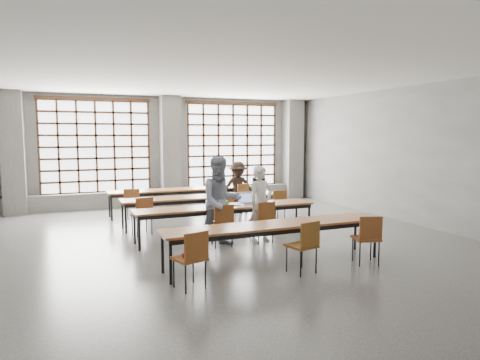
% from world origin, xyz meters
% --- Properties ---
extents(floor, '(11.00, 11.00, 0.00)m').
position_xyz_m(floor, '(0.00, 0.00, 0.00)').
color(floor, '#474745').
rests_on(floor, ground).
extents(ceiling, '(11.00, 11.00, 0.00)m').
position_xyz_m(ceiling, '(0.00, 0.00, 3.50)').
color(ceiling, silver).
rests_on(ceiling, floor).
extents(wall_back, '(10.00, 0.00, 10.00)m').
position_xyz_m(wall_back, '(0.00, 5.50, 1.75)').
color(wall_back, '#595957').
rests_on(wall_back, floor).
extents(wall_front, '(10.00, 0.00, 10.00)m').
position_xyz_m(wall_front, '(0.00, -5.50, 1.75)').
color(wall_front, '#595957').
rests_on(wall_front, floor).
extents(wall_right, '(0.00, 11.00, 11.00)m').
position_xyz_m(wall_right, '(5.00, 0.00, 1.75)').
color(wall_right, '#595957').
rests_on(wall_right, floor).
extents(column_left, '(0.60, 0.55, 3.50)m').
position_xyz_m(column_left, '(-4.50, 5.22, 1.75)').
color(column_left, '#555553').
rests_on(column_left, floor).
extents(column_mid, '(0.60, 0.55, 3.50)m').
position_xyz_m(column_mid, '(0.00, 5.22, 1.75)').
color(column_mid, '#555553').
rests_on(column_mid, floor).
extents(column_right, '(0.60, 0.55, 3.50)m').
position_xyz_m(column_right, '(4.50, 5.22, 1.75)').
color(column_right, '#555553').
rests_on(column_right, floor).
extents(window_left, '(3.32, 0.12, 3.00)m').
position_xyz_m(window_left, '(-2.25, 5.42, 1.90)').
color(window_left, white).
rests_on(window_left, wall_back).
extents(window_right, '(3.32, 0.12, 3.00)m').
position_xyz_m(window_right, '(2.25, 5.42, 1.90)').
color(window_right, white).
rests_on(window_right, wall_back).
extents(sill_ledge, '(9.80, 0.35, 0.50)m').
position_xyz_m(sill_ledge, '(0.00, 5.30, 0.25)').
color(sill_ledge, '#555553').
rests_on(sill_ledge, floor).
extents(desk_row_a, '(4.00, 0.70, 0.73)m').
position_xyz_m(desk_row_a, '(-0.14, 3.51, 0.66)').
color(desk_row_a, brown).
rests_on(desk_row_a, floor).
extents(desk_row_b, '(4.00, 0.70, 0.73)m').
position_xyz_m(desk_row_b, '(0.00, 1.84, 0.66)').
color(desk_row_b, brown).
rests_on(desk_row_b, floor).
extents(desk_row_c, '(4.00, 0.70, 0.73)m').
position_xyz_m(desk_row_c, '(0.05, 0.23, 0.66)').
color(desk_row_c, brown).
rests_on(desk_row_c, floor).
extents(desk_row_d, '(4.00, 0.70, 0.73)m').
position_xyz_m(desk_row_d, '(0.18, -1.87, 0.66)').
color(desk_row_d, brown).
rests_on(desk_row_d, floor).
extents(chair_back_left, '(0.53, 0.53, 0.88)m').
position_xyz_m(chair_back_left, '(-1.57, 2.88, 0.54)').
color(chair_back_left, brown).
rests_on(chair_back_left, floor).
extents(chair_back_mid, '(0.47, 0.48, 0.88)m').
position_xyz_m(chair_back_mid, '(0.67, 2.88, 0.54)').
color(chair_back_mid, brown).
rests_on(chair_back_mid, floor).
extents(chair_back_right, '(0.53, 0.53, 0.88)m').
position_xyz_m(chair_back_right, '(1.48, 2.88, 0.54)').
color(chair_back_right, brown).
rests_on(chair_back_right, floor).
extents(chair_mid_left, '(0.49, 0.49, 0.88)m').
position_xyz_m(chair_mid_left, '(-1.58, 1.22, 0.54)').
color(chair_mid_left, brown).
rests_on(chair_mid_left, floor).
extents(chair_mid_centre, '(0.48, 0.49, 0.88)m').
position_xyz_m(chair_mid_centre, '(0.39, 1.22, 0.54)').
color(chair_mid_centre, brown).
rests_on(chair_mid_centre, floor).
extents(chair_mid_right, '(0.45, 0.45, 0.88)m').
position_xyz_m(chair_mid_right, '(1.81, 1.21, 0.54)').
color(chair_mid_right, brown).
rests_on(chair_mid_right, floor).
extents(chair_front_left, '(0.47, 0.47, 0.88)m').
position_xyz_m(chair_front_left, '(-0.26, -0.40, 0.54)').
color(chair_front_left, brown).
rests_on(chair_front_left, floor).
extents(chair_front_right, '(0.45, 0.45, 0.88)m').
position_xyz_m(chair_front_right, '(0.65, -0.40, 0.54)').
color(chair_front_right, brown).
rests_on(chair_front_right, floor).
extents(chair_near_left, '(0.52, 0.52, 0.88)m').
position_xyz_m(chair_near_left, '(-1.50, -2.49, 0.54)').
color(chair_near_left, brown).
rests_on(chair_near_left, floor).
extents(chair_near_mid, '(0.50, 0.50, 0.88)m').
position_xyz_m(chair_near_mid, '(0.40, -2.49, 0.54)').
color(chair_near_mid, brown).
rests_on(chair_near_mid, floor).
extents(chair_near_right, '(0.52, 0.52, 0.88)m').
position_xyz_m(chair_near_right, '(1.66, -2.49, 0.54)').
color(chair_near_right, maroon).
rests_on(chair_near_right, floor).
extents(student_male, '(0.67, 0.54, 1.62)m').
position_xyz_m(student_male, '(0.65, -0.27, 0.81)').
color(student_male, silver).
rests_on(student_male, floor).
extents(student_female, '(0.89, 0.70, 1.83)m').
position_xyz_m(student_female, '(-0.25, -0.27, 0.91)').
color(student_female, navy).
rests_on(student_female, floor).
extents(student_back, '(1.10, 0.84, 1.50)m').
position_xyz_m(student_back, '(1.46, 3.01, 0.75)').
color(student_back, black).
rests_on(student_back, floor).
extents(laptop_front, '(0.39, 0.33, 0.26)m').
position_xyz_m(laptop_front, '(0.59, 0.34, 0.79)').
color(laptop_front, silver).
rests_on(laptop_front, desk_row_c).
extents(laptop_back, '(0.44, 0.41, 0.26)m').
position_xyz_m(laptop_back, '(1.19, 3.61, 0.79)').
color(laptop_back, '#A9A9AD').
rests_on(laptop_back, desk_row_a).
extents(mouse, '(0.10, 0.07, 0.04)m').
position_xyz_m(mouse, '(1.00, 0.21, 0.75)').
color(mouse, white).
rests_on(mouse, desk_row_c).
extents(green_box, '(0.25, 0.10, 0.09)m').
position_xyz_m(green_box, '(-0.00, 0.31, 0.78)').
color(green_box, '#297D2C').
rests_on(green_box, desk_row_c).
extents(phone, '(0.14, 0.10, 0.01)m').
position_xyz_m(phone, '(0.23, 0.13, 0.74)').
color(phone, black).
rests_on(phone, desk_row_c).
extents(paper_sheet_b, '(0.30, 0.21, 0.00)m').
position_xyz_m(paper_sheet_b, '(-0.30, 1.79, 0.73)').
color(paper_sheet_b, silver).
rests_on(paper_sheet_b, desk_row_b).
extents(paper_sheet_c, '(0.31, 0.23, 0.00)m').
position_xyz_m(paper_sheet_c, '(0.10, 1.84, 0.73)').
color(paper_sheet_c, white).
rests_on(paper_sheet_c, desk_row_b).
extents(backpack, '(0.36, 0.28, 0.40)m').
position_xyz_m(backpack, '(1.60, 1.89, 0.93)').
color(backpack, black).
rests_on(backpack, desk_row_b).
extents(plastic_bag, '(0.32, 0.28, 0.29)m').
position_xyz_m(plastic_bag, '(0.76, 3.56, 0.87)').
color(plastic_bag, white).
rests_on(plastic_bag, desk_row_a).
extents(red_pouch, '(0.21, 0.09, 0.06)m').
position_xyz_m(red_pouch, '(-1.52, -2.42, 0.50)').
color(red_pouch, '#A81614').
rests_on(red_pouch, chair_near_left).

